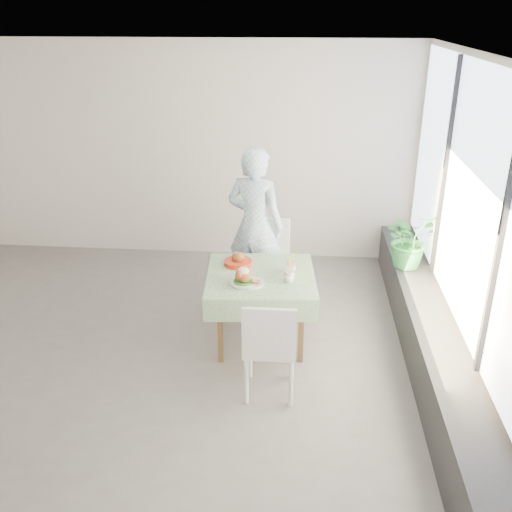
# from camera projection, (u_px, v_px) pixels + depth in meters

# --- Properties ---
(floor) EXTENTS (6.00, 6.00, 0.00)m
(floor) POSITION_uv_depth(u_px,v_px,m) (141.00, 349.00, 5.69)
(floor) COLOR #5B5856
(floor) RESTS_ON ground
(ceiling) EXTENTS (6.00, 6.00, 0.00)m
(ceiling) POSITION_uv_depth(u_px,v_px,m) (112.00, 52.00, 4.57)
(ceiling) COLOR white
(ceiling) RESTS_ON ground
(wall_back) EXTENTS (6.00, 0.02, 2.80)m
(wall_back) POSITION_uv_depth(u_px,v_px,m) (184.00, 152.00, 7.41)
(wall_back) COLOR silver
(wall_back) RESTS_ON ground
(wall_right) EXTENTS (0.02, 5.00, 2.80)m
(wall_right) POSITION_uv_depth(u_px,v_px,m) (470.00, 227.00, 4.89)
(wall_right) COLOR silver
(wall_right) RESTS_ON ground
(window_pane) EXTENTS (0.01, 4.80, 2.18)m
(window_pane) POSITION_uv_depth(u_px,v_px,m) (470.00, 199.00, 4.79)
(window_pane) COLOR #D1E0F9
(window_pane) RESTS_ON ground
(window_ledge) EXTENTS (0.40, 4.80, 0.50)m
(window_ledge) POSITION_uv_depth(u_px,v_px,m) (429.00, 341.00, 5.36)
(window_ledge) COLOR black
(window_ledge) RESTS_ON ground
(cafe_table) EXTENTS (1.12, 1.12, 0.74)m
(cafe_table) POSITION_uv_depth(u_px,v_px,m) (261.00, 300.00, 5.66)
(cafe_table) COLOR brown
(cafe_table) RESTS_ON ground
(chair_far) EXTENTS (0.54, 0.54, 0.97)m
(chair_far) POSITION_uv_depth(u_px,v_px,m) (265.00, 278.00, 6.48)
(chair_far) COLOR white
(chair_far) RESTS_ON ground
(chair_near) EXTENTS (0.45, 0.45, 0.94)m
(chair_near) POSITION_uv_depth(u_px,v_px,m) (270.00, 364.00, 4.94)
(chair_near) COLOR white
(chair_near) RESTS_ON ground
(diner) EXTENTS (0.76, 0.62, 1.80)m
(diner) POSITION_uv_depth(u_px,v_px,m) (255.00, 226.00, 6.34)
(diner) COLOR #91C7E8
(diner) RESTS_ON ground
(main_dish) EXTENTS (0.33, 0.33, 0.17)m
(main_dish) POSITION_uv_depth(u_px,v_px,m) (245.00, 278.00, 5.34)
(main_dish) COLOR white
(main_dish) RESTS_ON cafe_table
(juice_cup_orange) EXTENTS (0.09, 0.09, 0.26)m
(juice_cup_orange) POSITION_uv_depth(u_px,v_px,m) (291.00, 267.00, 5.57)
(juice_cup_orange) COLOR white
(juice_cup_orange) RESTS_ON cafe_table
(juice_cup_lemonade) EXTENTS (0.10, 0.10, 0.29)m
(juice_cup_lemonade) POSITION_uv_depth(u_px,v_px,m) (289.00, 275.00, 5.39)
(juice_cup_lemonade) COLOR white
(juice_cup_lemonade) RESTS_ON cafe_table
(second_dish) EXTENTS (0.28, 0.28, 0.13)m
(second_dish) POSITION_uv_depth(u_px,v_px,m) (238.00, 261.00, 5.75)
(second_dish) COLOR #BB3113
(second_dish) RESTS_ON cafe_table
(potted_plant) EXTENTS (0.74, 0.71, 0.64)m
(potted_plant) POSITION_uv_depth(u_px,v_px,m) (410.00, 239.00, 6.19)
(potted_plant) COLOR #2C843F
(potted_plant) RESTS_ON window_ledge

